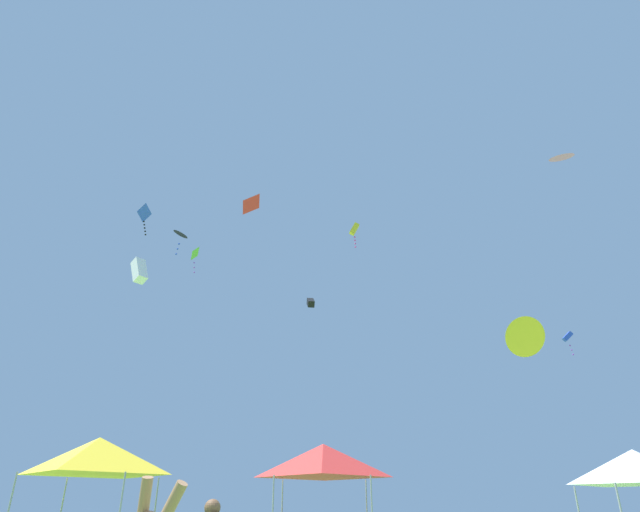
% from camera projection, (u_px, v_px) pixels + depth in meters
% --- Properties ---
extents(canopy_tent_red, '(3.44, 3.44, 3.68)m').
position_uv_depth(canopy_tent_red, '(323.00, 461.00, 18.64)').
color(canopy_tent_red, '#9E9EA3').
rests_on(canopy_tent_red, ground).
extents(canopy_tent_yellow, '(3.36, 3.36, 3.60)m').
position_uv_depth(canopy_tent_yellow, '(97.00, 456.00, 16.22)').
color(canopy_tent_yellow, '#9E9EA3').
rests_on(canopy_tent_yellow, ground).
extents(canopy_tent_white, '(2.96, 2.96, 3.17)m').
position_uv_depth(canopy_tent_white, '(636.00, 467.00, 15.35)').
color(canopy_tent_white, '#9E9EA3').
rests_on(canopy_tent_white, ground).
extents(kite_black_box, '(0.55, 1.07, 0.85)m').
position_uv_depth(kite_black_box, '(311.00, 303.00, 32.27)').
color(kite_black_box, black).
extents(kite_black_delta, '(0.97, 1.01, 1.72)m').
position_uv_depth(kite_black_delta, '(181.00, 234.00, 30.19)').
color(kite_black_delta, black).
extents(kite_yellow_delta, '(1.45, 0.90, 1.30)m').
position_uv_depth(kite_yellow_delta, '(524.00, 336.00, 17.77)').
color(kite_yellow_delta, yellow).
extents(kite_red_diamond, '(1.85, 1.83, 0.86)m').
position_uv_depth(kite_red_diamond, '(251.00, 204.00, 40.89)').
color(kite_red_diamond, red).
extents(kite_blue_diamond, '(0.83, 0.86, 1.85)m').
position_uv_depth(kite_blue_diamond, '(144.00, 215.00, 32.19)').
color(kite_blue_diamond, blue).
extents(kite_yellow_box, '(0.58, 0.43, 1.62)m').
position_uv_depth(kite_yellow_box, '(354.00, 230.00, 29.16)').
color(kite_yellow_box, yellow).
extents(kite_white_box, '(1.20, 1.13, 1.50)m').
position_uv_depth(kite_white_box, '(139.00, 271.00, 28.32)').
color(kite_white_box, white).
extents(kite_blue_box, '(0.64, 0.39, 1.43)m').
position_uv_depth(kite_blue_box, '(568.00, 337.00, 30.16)').
color(kite_blue_box, blue).
extents(kite_pink_delta, '(1.98, 1.97, 0.63)m').
position_uv_depth(kite_pink_delta, '(561.00, 156.00, 33.45)').
color(kite_pink_delta, pink).
extents(kite_lime_diamond, '(0.64, 0.73, 1.94)m').
position_uv_depth(kite_lime_diamond, '(194.00, 255.00, 41.10)').
color(kite_lime_diamond, '#75D138').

